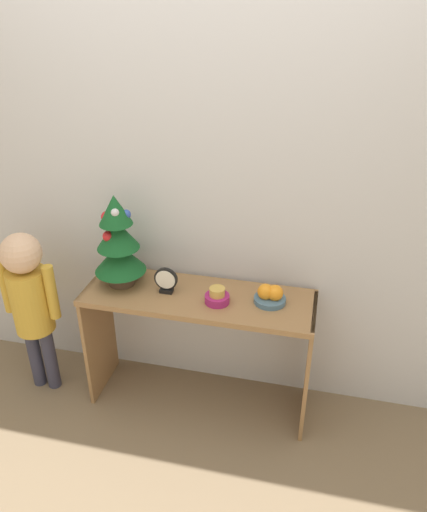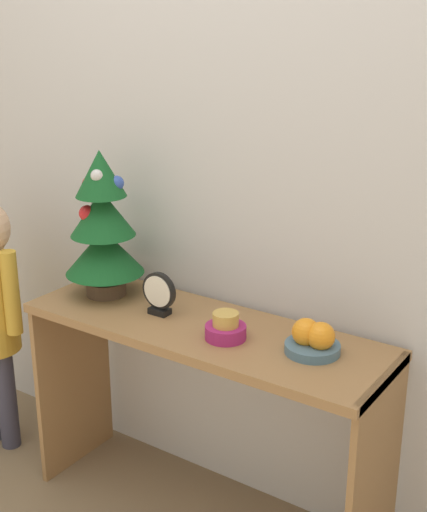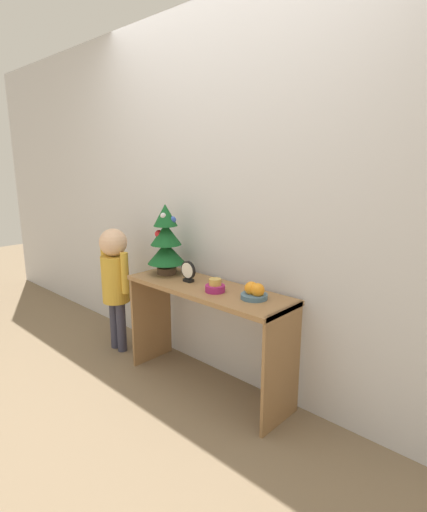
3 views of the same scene
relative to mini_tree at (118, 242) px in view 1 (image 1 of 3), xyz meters
The scene contains 8 objects.
ground_plane 1.07m from the mini_tree, 27.37° to the right, with size 12.00×12.00×0.00m, color #7A664C.
back_wall 0.56m from the mini_tree, 27.07° to the left, with size 7.00×0.05×2.50m, color silver.
console_table 0.59m from the mini_tree, ahead, with size 1.19×0.39×0.71m.
mini_tree is the anchor object (origin of this frame).
fruit_bowl 0.82m from the mini_tree, ahead, with size 0.16×0.16×0.10m.
singing_bowl 0.58m from the mini_tree, ahead, with size 0.12×0.12×0.08m.
desk_clock 0.31m from the mini_tree, ahead, with size 0.12×0.04×0.14m.
child_figure 0.60m from the mini_tree, 166.95° to the right, with size 0.33×0.21×1.00m.
Camera 1 is at (0.56, -1.87, 2.11)m, focal length 35.00 mm.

